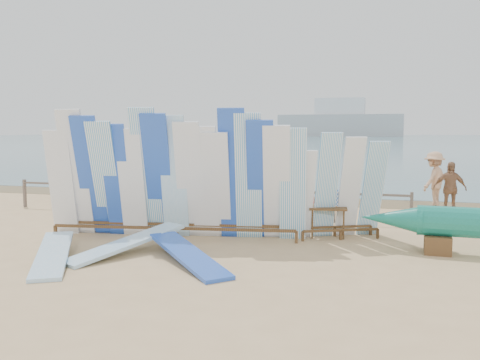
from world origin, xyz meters
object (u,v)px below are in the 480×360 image
(beachgoer_2, at_px, (150,180))
(main_surfboard_rack, at_px, (174,180))
(flat_board_a, at_px, (53,262))
(beachgoer_10, at_px, (450,188))
(beachgoer_extra_1, at_px, (58,175))
(beachgoer_3, at_px, (173,180))
(beach_chair_right, at_px, (265,203))
(flat_board_d, at_px, (188,264))
(vendor_table, at_px, (328,221))
(beachgoer_4, at_px, (181,179))
(stroller, at_px, (305,199))
(side_surfboard_rack, at_px, (339,190))
(flat_board_b, at_px, (127,254))
(beachgoer_9, at_px, (434,180))
(beachgoer_7, at_px, (284,179))
(beach_chair_left, at_px, (191,203))
(beachgoer_5, at_px, (305,178))

(beachgoer_2, bearing_deg, main_surfboard_rack, 46.55)
(flat_board_a, height_order, beachgoer_10, beachgoer_10)
(beachgoer_extra_1, bearing_deg, beachgoer_3, -152.89)
(beachgoer_3, height_order, beachgoer_2, beachgoer_2)
(beachgoer_3, bearing_deg, beach_chair_right, -108.02)
(flat_board_d, distance_m, beachgoer_2, 7.44)
(beachgoer_10, height_order, beachgoer_3, beachgoer_3)
(main_surfboard_rack, relative_size, beach_chair_right, 6.59)
(flat_board_d, height_order, beachgoer_2, beachgoer_2)
(vendor_table, xyz_separation_m, flat_board_a, (-4.77, -3.78, -0.38))
(beachgoer_4, bearing_deg, main_surfboard_rack, -80.45)
(stroller, bearing_deg, side_surfboard_rack, -70.83)
(main_surfboard_rack, bearing_deg, flat_board_b, -109.67)
(beach_chair_right, xyz_separation_m, beachgoer_9, (5.05, 2.33, 0.64))
(flat_board_a, xyz_separation_m, beachgoer_10, (7.86, 7.87, 0.79))
(main_surfboard_rack, bearing_deg, flat_board_a, -125.96)
(flat_board_b, bearing_deg, beachgoer_3, 131.19)
(beachgoer_7, distance_m, beachgoer_4, 3.33)
(beach_chair_right, height_order, beachgoer_4, beachgoer_4)
(side_surfboard_rack, bearing_deg, vendor_table, 141.45)
(flat_board_a, relative_size, beachgoer_3, 1.66)
(flat_board_b, bearing_deg, beachgoer_2, 137.08)
(flat_board_d, relative_size, beachgoer_10, 1.70)
(beach_chair_left, relative_size, beachgoer_extra_1, 0.58)
(flat_board_a, bearing_deg, beachgoer_10, 14.66)
(beach_chair_right, height_order, beachgoer_2, beachgoer_2)
(flat_board_a, bearing_deg, flat_board_d, -16.85)
(main_surfboard_rack, height_order, beachgoer_9, main_surfboard_rack)
(beach_chair_right, relative_size, beachgoer_4, 0.49)
(beachgoer_5, xyz_separation_m, beachgoer_4, (-3.52, -3.03, 0.14))
(beach_chair_right, bearing_deg, main_surfboard_rack, -120.19)
(flat_board_d, xyz_separation_m, beachgoer_7, (0.37, 7.37, 0.91))
(beach_chair_left, bearing_deg, flat_board_a, -72.96)
(beach_chair_right, bearing_deg, stroller, -18.72)
(beachgoer_extra_1, xyz_separation_m, beachgoer_4, (5.52, -1.25, 0.10))
(vendor_table, bearing_deg, beach_chair_right, 117.71)
(side_surfboard_rack, xyz_separation_m, beachgoer_4, (-5.29, 3.20, -0.18))
(beachgoer_4, bearing_deg, beachgoer_5, 29.53)
(beachgoer_10, bearing_deg, flat_board_a, -136.60)
(beachgoer_7, relative_size, beachgoer_9, 1.00)
(side_surfboard_rack, distance_m, flat_board_b, 4.98)
(main_surfboard_rack, bearing_deg, beachgoer_7, 64.22)
(beachgoer_5, relative_size, beachgoer_2, 0.90)
(beachgoer_5, relative_size, beachgoer_9, 0.88)
(flat_board_b, xyz_separation_m, beachgoer_5, (2.23, 8.98, 0.80))
(beach_chair_left, distance_m, beachgoer_extra_1, 6.44)
(side_surfboard_rack, relative_size, beach_chair_right, 2.67)
(flat_board_b, height_order, beachgoer_2, beachgoer_2)
(beach_chair_right, height_order, beachgoer_7, beachgoer_7)
(flat_board_b, relative_size, beachgoer_10, 1.70)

